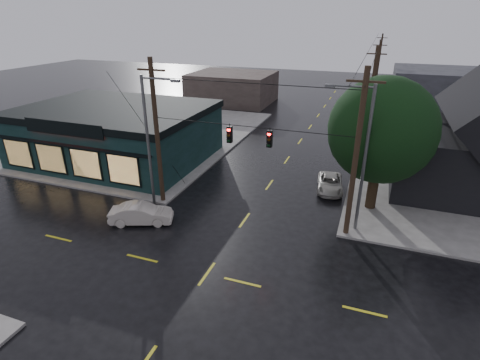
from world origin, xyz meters
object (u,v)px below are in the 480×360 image
(utility_pole_nw, at_px, (163,202))
(utility_pole_ne, at_px, (345,234))
(corner_tree, at_px, (382,131))
(sedan_cream, at_px, (141,214))
(suv_silver, at_px, (330,183))

(utility_pole_nw, relative_size, utility_pole_ne, 1.00)
(corner_tree, xyz_separation_m, utility_pole_nw, (-14.25, -4.07, -5.70))
(utility_pole_ne, bearing_deg, sedan_cream, -166.18)
(utility_pole_nw, height_order, sedan_cream, utility_pole_nw)
(utility_pole_nw, xyz_separation_m, utility_pole_ne, (13.00, 0.00, 0.00))
(utility_pole_ne, bearing_deg, corner_tree, 72.89)
(sedan_cream, xyz_separation_m, suv_silver, (10.90, 9.33, -0.10))
(utility_pole_nw, distance_m, utility_pole_ne, 13.00)
(utility_pole_nw, bearing_deg, sedan_cream, -85.09)
(corner_tree, xyz_separation_m, suv_silver, (-3.08, 2.13, -5.14))
(utility_pole_ne, height_order, suv_silver, utility_pole_ne)
(utility_pole_nw, relative_size, suv_silver, 2.51)
(corner_tree, xyz_separation_m, sedan_cream, (-13.98, -7.20, -5.04))
(suv_silver, bearing_deg, utility_pole_ne, -82.05)
(corner_tree, height_order, utility_pole_nw, corner_tree)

